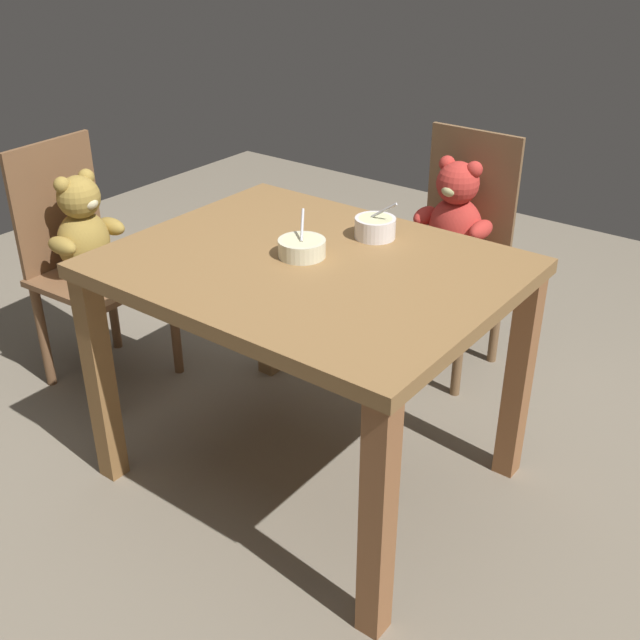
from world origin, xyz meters
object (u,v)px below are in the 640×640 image
object	(u,v)px
dining_table	(309,296)
porridge_bowl_cream_center	(302,247)
teddy_chair_far_center	(453,230)
porridge_bowl_white_far_center	(375,227)
teddy_chair_near_left	(87,245)

from	to	relation	value
dining_table	porridge_bowl_cream_center	size ratio (longest dim) A/B	8.11
teddy_chair_far_center	porridge_bowl_cream_center	size ratio (longest dim) A/B	6.66
teddy_chair_far_center	porridge_bowl_white_far_center	bearing A→B (deg)	5.87
teddy_chair_near_left	porridge_bowl_cream_center	xyz separation A→B (m)	(0.96, 0.03, 0.23)
dining_table	porridge_bowl_white_far_center	size ratio (longest dim) A/B	8.36
dining_table	porridge_bowl_white_far_center	distance (m)	0.30
porridge_bowl_white_far_center	porridge_bowl_cream_center	world-z (taller)	porridge_bowl_white_far_center
porridge_bowl_white_far_center	teddy_chair_far_center	bearing A→B (deg)	95.33
teddy_chair_far_center	porridge_bowl_cream_center	xyz separation A→B (m)	(-0.03, -0.87, 0.22)
porridge_bowl_white_far_center	teddy_chair_near_left	bearing A→B (deg)	-165.63
dining_table	teddy_chair_near_left	world-z (taller)	teddy_chair_near_left
teddy_chair_far_center	teddy_chair_near_left	xyz separation A→B (m)	(-0.99, -0.90, -0.01)
teddy_chair_far_center	porridge_bowl_cream_center	world-z (taller)	teddy_chair_far_center
dining_table	teddy_chair_near_left	xyz separation A→B (m)	(-1.00, -0.01, -0.09)
porridge_bowl_cream_center	porridge_bowl_white_far_center	bearing A→B (deg)	69.88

